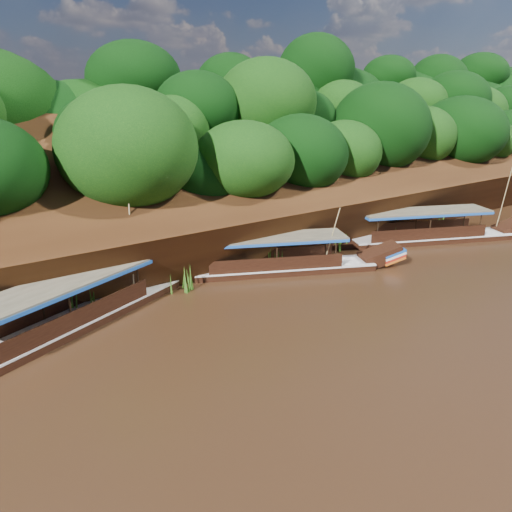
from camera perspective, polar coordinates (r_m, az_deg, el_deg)
The scene contains 6 objects.
ground at distance 26.63m, azimuth 12.88°, elevation -7.04°, with size 160.00×160.00×0.00m, color black.
riverbank at distance 43.51m, azimuth -9.89°, elevation 5.70°, with size 120.00×30.06×19.40m.
boat_0 at distance 41.79m, azimuth 20.34°, elevation 2.43°, with size 14.99×8.08×6.33m.
boat_1 at distance 32.64m, azimuth 4.49°, elevation -0.78°, with size 13.51×7.72×4.84m.
boat_2 at distance 27.02m, azimuth -18.86°, elevation -5.88°, with size 15.70×8.24×6.52m.
reeds at distance 30.77m, azimuth -4.96°, elevation -1.30°, with size 49.25×2.40×2.20m.
Camera 1 is at (-18.51, -15.53, 11.21)m, focal length 35.00 mm.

